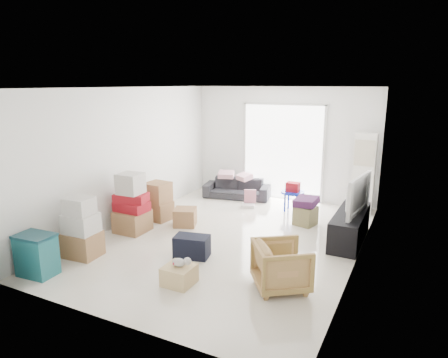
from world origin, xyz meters
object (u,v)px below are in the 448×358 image
ac_tower (364,174)px  sofa (237,185)px  television (351,208)px  storage_bins (37,255)px  wood_crate (179,275)px  tv_console (350,226)px  kids_table (293,191)px  armchair (282,264)px  ottoman (305,216)px

ac_tower → sofa: size_ratio=1.09×
television → storage_bins: (-3.90, -3.43, -0.30)m
storage_bins → wood_crate: size_ratio=1.55×
tv_console → kids_table: bearing=139.7°
kids_table → sofa: bearing=165.1°
armchair → ottoman: bearing=-27.2°
sofa → ac_tower: bearing=-8.2°
television → wood_crate: 3.34m
ac_tower → ottoman: bearing=-123.9°
armchair → wood_crate: (-1.32, -0.53, -0.23)m
television → armchair: bearing=173.8°
ac_tower → tv_console: size_ratio=1.09×
ottoman → storage_bins: bearing=-127.3°
armchair → ottoman: size_ratio=1.90×
ac_tower → storage_bins: size_ratio=2.76×
tv_console → storage_bins: bearing=-138.7°
armchair → ac_tower: bearing=-42.6°
sofa → kids_table: (1.55, -0.41, 0.15)m
ottoman → tv_console: bearing=-26.5°
television → sofa: (-2.98, 1.63, -0.30)m
tv_console → armchair: armchair is taller
tv_console → wood_crate: tv_console is taller
television → wood_crate: bearing=153.4°
sofa → kids_table: bearing=-26.1°
television → wood_crate: size_ratio=2.87×
sofa → armchair: (2.44, -3.82, 0.05)m
ac_tower → armchair: size_ratio=2.41×
ac_tower → ottoman: 1.73m
ottoman → sofa: bearing=150.4°
armchair → wood_crate: 1.45m
sofa → armchair: size_ratio=2.22×
ac_tower → storage_bins: (-3.85, -5.21, -0.56)m
kids_table → wood_crate: size_ratio=1.59×
television → wood_crate: television is taller
tv_console → wood_crate: bearing=-124.5°
storage_bins → ottoman: storage_bins is taller
television → tv_console: bearing=0.0°
television → storage_bins: television is taller
tv_console → ottoman: 1.05m
armchair → storage_bins: size_ratio=1.15×
storage_bins → tv_console: bearing=41.3°
tv_console → kids_table: 1.90m
storage_bins → kids_table: kids_table is taller
kids_table → armchair: bearing=-75.4°
tv_console → sofa: 3.40m
ac_tower → kids_table: size_ratio=2.69×
storage_bins → kids_table: 5.26m
ottoman → kids_table: (-0.51, 0.75, 0.27)m
storage_bins → wood_crate: storage_bins is taller
tv_console → sofa: bearing=151.3°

